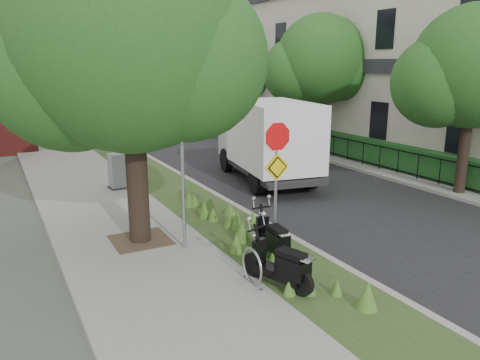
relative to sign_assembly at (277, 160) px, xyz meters
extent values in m
plane|color=#4C5147|center=(1.40, -0.58, -2.33)|extent=(120.00, 120.00, 0.00)
cube|color=gray|center=(-2.85, 9.42, -2.27)|extent=(3.50, 60.00, 0.12)
cube|color=#2F411C|center=(-0.10, 9.42, -2.27)|extent=(2.00, 60.00, 0.12)
cube|color=#9E9991|center=(0.90, 9.42, -2.26)|extent=(0.20, 60.00, 0.13)
cube|color=black|center=(4.40, 9.42, -2.32)|extent=(7.00, 60.00, 0.01)
cube|color=#9E9991|center=(7.90, 9.42, -2.26)|extent=(0.20, 60.00, 0.13)
cube|color=gray|center=(9.60, 9.42, -2.27)|extent=(3.20, 60.00, 0.12)
cylinder|color=black|center=(-2.60, 2.22, 0.03)|extent=(0.52, 0.52, 4.48)
sphere|color=#214717|center=(-2.60, 2.22, 2.75)|extent=(5.40, 5.40, 5.40)
sphere|color=#214717|center=(-3.81, 3.03, 2.08)|extent=(4.05, 4.05, 4.05)
sphere|color=#214717|center=(-1.52, 1.54, 2.21)|extent=(3.78, 3.78, 3.78)
cube|color=#473828|center=(-2.60, 2.22, -2.20)|extent=(1.40, 1.40, 0.01)
cylinder|color=#A5A8AD|center=(-1.80, 1.22, -0.21)|extent=(0.08, 0.08, 4.00)
torus|color=#A5A8AD|center=(-1.30, -1.18, -1.83)|extent=(0.05, 0.77, 0.77)
cube|color=#A5A8AD|center=(-1.30, -1.54, -2.19)|extent=(0.06, 0.06, 0.04)
cube|color=#A5A8AD|center=(-1.30, -0.82, -2.19)|extent=(0.06, 0.06, 0.04)
cylinder|color=#A5A8AD|center=(0.00, 0.02, -0.71)|extent=(0.07, 0.07, 3.00)
cylinder|color=red|center=(0.00, -0.01, 0.54)|extent=(0.86, 0.03, 0.86)
cylinder|color=white|center=(0.00, 0.00, 0.54)|extent=(0.94, 0.02, 0.94)
cube|color=yellow|center=(0.00, -0.01, -0.16)|extent=(0.64, 0.03, 0.64)
cube|color=black|center=(8.60, 9.42, -1.26)|extent=(0.04, 24.00, 0.04)
cube|color=black|center=(8.60, 9.42, -2.06)|extent=(0.04, 24.00, 0.04)
cylinder|color=black|center=(8.60, 9.42, -1.71)|extent=(0.03, 0.03, 1.00)
cube|color=#1B4D1E|center=(9.30, 9.42, -1.66)|extent=(1.00, 24.00, 1.10)
cube|color=#BDB1A1|center=(12.90, 9.42, 1.67)|extent=(7.00, 26.00, 8.00)
cube|color=#2D2D33|center=(9.35, 9.42, 1.97)|extent=(0.25, 26.00, 0.60)
cylinder|color=black|center=(8.40, 1.42, -0.30)|extent=(0.36, 0.36, 3.81)
sphere|color=#214717|center=(8.40, 1.42, 2.01)|extent=(4.00, 4.00, 4.00)
sphere|color=#214717|center=(7.50, 2.02, 1.51)|extent=(3.00, 3.00, 3.00)
cylinder|color=black|center=(8.40, 9.42, -0.19)|extent=(0.36, 0.36, 4.03)
sphere|color=#214717|center=(8.40, 9.42, 2.26)|extent=(4.20, 4.20, 4.20)
sphere|color=#214717|center=(7.46, 10.05, 1.73)|extent=(3.15, 3.15, 3.15)
sphere|color=#214717|center=(9.24, 8.89, 1.84)|extent=(2.94, 2.94, 2.94)
cylinder|color=black|center=(8.40, 17.42, -0.39)|extent=(0.36, 0.36, 3.64)
sphere|color=#214717|center=(8.40, 17.42, 1.82)|extent=(3.80, 3.80, 3.80)
sphere|color=#214717|center=(7.54, 17.99, 1.35)|extent=(2.85, 2.85, 2.85)
sphere|color=#214717|center=(9.16, 16.94, 1.44)|extent=(2.66, 2.66, 2.66)
cylinder|color=black|center=(-1.09, -0.89, -1.95)|extent=(0.27, 0.53, 0.51)
cylinder|color=black|center=(-0.71, -2.06, -1.95)|extent=(0.27, 0.53, 0.51)
cube|color=black|center=(-0.88, -1.52, -1.93)|extent=(0.67, 1.19, 0.18)
cube|color=black|center=(-0.78, -1.85, -1.69)|extent=(0.54, 0.72, 0.40)
cube|color=black|center=(-0.79, -1.81, -1.43)|extent=(0.47, 0.66, 0.12)
cylinder|color=black|center=(-0.13, 0.48, -1.97)|extent=(0.15, 0.49, 0.48)
cylinder|color=black|center=(-0.23, -0.65, -1.97)|extent=(0.15, 0.49, 0.48)
cube|color=black|center=(-0.19, -0.13, -1.95)|extent=(0.41, 1.08, 0.17)
cube|color=black|center=(-0.22, -0.45, -1.73)|extent=(0.39, 0.63, 0.37)
cube|color=black|center=(-0.21, -0.40, -1.49)|extent=(0.33, 0.57, 0.11)
cube|color=#262628|center=(3.61, 6.27, -1.78)|extent=(3.10, 6.00, 0.19)
cube|color=#B7BABC|center=(3.99, 8.45, -0.86)|extent=(2.44, 1.87, 1.73)
cube|color=white|center=(3.51, 5.68, -0.43)|extent=(3.04, 4.45, 2.37)
cube|color=#262628|center=(-1.68, 7.55, -2.19)|extent=(0.99, 0.71, 0.04)
cube|color=gray|center=(-1.68, 7.55, -1.59)|extent=(0.87, 0.60, 1.24)
camera|label=1|loc=(-5.62, -8.71, 2.16)|focal=35.00mm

